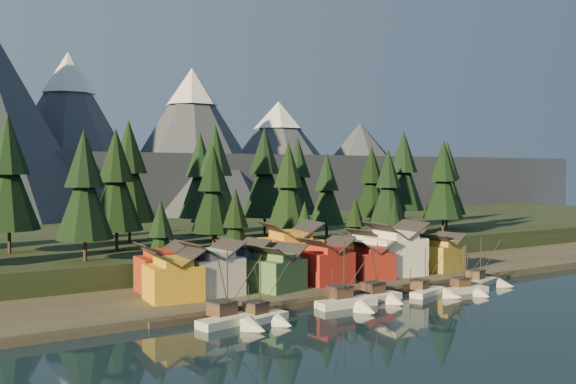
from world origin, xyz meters
TOP-DOWN VIEW (x-y plane):
  - ground at (0.00, 0.00)m, footprint 500.00×500.00m
  - shore_strip at (0.00, 40.00)m, footprint 400.00×50.00m
  - hillside at (0.00, 90.00)m, footprint 420.00×100.00m
  - dock at (0.00, 16.50)m, footprint 80.00×4.00m
  - mountain_ridge at (-4.20, 213.59)m, footprint 560.00×190.00m
  - boat_0 at (-28.47, 9.39)m, footprint 11.58×12.23m
  - boat_1 at (-23.34, 8.73)m, footprint 9.14×9.65m
  - boat_2 at (-6.23, 9.86)m, footprint 11.34×12.27m
  - boat_3 at (2.02, 11.13)m, footprint 8.79×9.54m
  - boat_4 at (13.34, 9.94)m, footprint 9.92×10.32m
  - boat_5 at (20.47, 7.56)m, footprint 9.39×10.00m
  - boat_6 at (30.38, 11.53)m, footprint 9.37×9.86m
  - house_front_0 at (-31.69, 25.31)m, footprint 9.24×8.80m
  - house_front_1 at (-24.24, 25.93)m, footprint 9.51×9.16m
  - house_front_2 at (-12.31, 23.86)m, footprint 10.25×10.30m
  - house_front_3 at (-0.78, 24.44)m, footprint 8.87×8.47m
  - house_front_4 at (10.53, 24.38)m, footprint 9.03×9.48m
  - house_front_5 at (17.44, 24.74)m, footprint 11.53×10.71m
  - house_front_6 at (29.49, 23.37)m, footprint 8.83×8.45m
  - house_back_0 at (-30.40, 33.86)m, footprint 8.45×8.14m
  - house_back_1 at (-15.33, 30.76)m, footprint 8.53×8.61m
  - house_back_2 at (-3.83, 32.20)m, footprint 12.60×11.93m
  - house_back_3 at (7.21, 33.23)m, footprint 8.22×7.42m
  - house_back_4 at (16.52, 31.23)m, footprint 8.99×8.68m
  - house_back_5 at (28.82, 34.13)m, footprint 8.62×8.70m
  - tree_hill_1 at (-50.00, 68.00)m, footprint 12.52×12.52m
  - tree_hill_2 at (-40.00, 48.00)m, footprint 10.75×10.75m
  - tree_hill_3 at (-30.00, 60.00)m, footprint 11.27×11.27m
  - tree_hill_4 at (-22.00, 75.00)m, footprint 12.59×12.59m
  - tree_hill_5 at (-12.00, 50.00)m, footprint 9.76×9.76m
  - tree_hill_6 at (-4.00, 65.00)m, footprint 12.12×12.12m
  - tree_hill_7 at (6.00, 48.00)m, footprint 10.18×10.18m
  - tree_hill_8 at (14.00, 72.00)m, footprint 12.38×12.38m
  - tree_hill_9 at (22.00, 55.00)m, footprint 9.29×9.29m
  - tree_hill_10 at (30.00, 80.00)m, footprint 11.53×11.53m
  - tree_hill_11 at (38.00, 50.00)m, footprint 9.75×9.75m
  - tree_hill_12 at (46.00, 66.00)m, footprint 10.37×10.37m
  - tree_hill_13 at (56.00, 48.00)m, footprint 10.87×10.87m
  - tree_hill_14 at (64.00, 72.00)m, footprint 12.61×12.61m
  - tree_hill_15 at (0.00, 82.00)m, footprint 11.74×11.74m
  - tree_hill_17 at (68.00, 58.00)m, footprint 11.07×11.07m
  - tree_shore_0 at (-28.00, 40.00)m, footprint 7.00×7.00m
  - tree_shore_1 at (-12.00, 40.00)m, footprint 7.81×7.81m
  - tree_shore_2 at (5.00, 40.00)m, footprint 6.45×6.45m
  - tree_shore_3 at (19.00, 40.00)m, footprint 6.81×6.81m
  - tree_shore_4 at (31.00, 40.00)m, footprint 6.33×6.33m

SIDE VIEW (x-z plane):
  - ground at x=0.00m, z-range 0.00..0.00m
  - dock at x=0.00m, z-range 0.00..1.00m
  - shore_strip at x=0.00m, z-range 0.00..1.50m
  - boat_4 at x=13.34m, z-range -3.18..6.73m
  - boat_5 at x=20.47m, z-range -3.14..6.80m
  - boat_6 at x=30.38m, z-range -3.30..7.46m
  - boat_1 at x=-23.34m, z-range -3.27..7.47m
  - boat_0 at x=-28.47m, z-range -3.89..8.48m
  - boat_2 at x=-6.23m, z-range -3.92..8.55m
  - boat_3 at x=2.02m, z-range -3.42..8.05m
  - hillside at x=0.00m, z-range 0.00..6.00m
  - house_front_4 at x=10.53m, z-range 1.69..9.33m
  - house_back_3 at x=7.21m, z-range 1.70..9.65m
  - house_front_6 at x=29.49m, z-range 1.70..9.70m
  - house_back_5 at x=28.82m, z-range 1.70..9.92m
  - house_front_2 at x=-12.31m, z-range 1.71..9.92m
  - house_front_0 at x=-31.69m, z-range 1.72..10.31m
  - house_back_1 at x=-15.33m, z-range 1.71..10.34m
  - house_back_0 at x=-30.40m, z-range 1.72..10.50m
  - house_front_3 at x=-0.78m, z-range 1.72..10.53m
  - house_back_4 at x=16.52m, z-range 1.73..10.91m
  - house_front_1 at x=-24.24m, z-range 1.74..11.13m
  - house_front_5 at x=17.44m, z-range 1.78..12.73m
  - house_back_2 at x=-3.83m, z-range 1.79..13.23m
  - tree_shore_4 at x=31.00m, z-range 2.18..16.91m
  - tree_shore_2 at x=5.00m, z-range 2.19..17.22m
  - tree_shore_3 at x=19.00m, z-range 2.23..18.09m
  - tree_shore_0 at x=-28.00m, z-range 2.25..18.57m
  - tree_shore_1 at x=-12.00m, z-range 2.34..20.54m
  - tree_hill_9 at x=22.00m, z-range 7.01..28.66m
  - tree_hill_11 at x=38.00m, z-range 7.06..29.77m
  - tree_hill_5 at x=-12.00m, z-range 7.06..29.79m
  - tree_hill_7 at x=6.00m, z-range 7.10..30.83m
  - tree_hill_12 at x=46.00m, z-range 7.13..31.28m
  - tree_hill_2 at x=-40.00m, z-range 7.17..32.22m
  - tree_hill_13 at x=56.00m, z-range 7.18..32.51m
  - tree_hill_17 at x=68.00m, z-range 7.20..33.00m
  - tree_hill_3 at x=-30.00m, z-range 7.23..33.48m
  - tree_hill_10 at x=30.00m, z-range 7.25..34.12m
  - tree_hill_15 at x=0.00m, z-range 7.28..34.62m
  - tree_hill_6 at x=-4.00m, z-range 7.32..35.55m
  - tree_hill_8 at x=14.00m, z-range 7.35..36.19m
  - tree_hill_1 at x=-50.00m, z-range 7.36..36.53m
  - tree_hill_4 at x=-22.00m, z-range 7.37..36.69m
  - tree_hill_14 at x=64.00m, z-range 7.37..36.74m
  - mountain_ridge at x=-4.20m, z-range -18.94..71.06m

